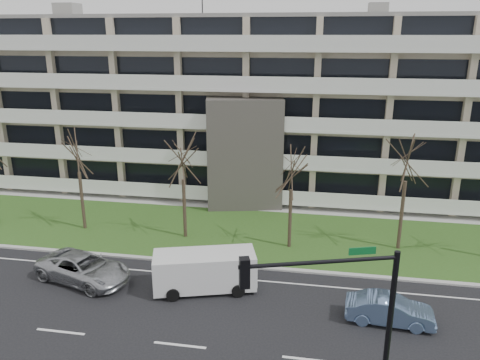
% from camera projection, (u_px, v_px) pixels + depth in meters
% --- Properties ---
extents(ground, '(160.00, 160.00, 0.00)m').
position_uv_depth(ground, '(180.00, 345.00, 21.67)').
color(ground, black).
rests_on(ground, ground).
extents(grass_verge, '(90.00, 10.00, 0.06)m').
position_uv_depth(grass_verge, '(232.00, 232.00, 33.88)').
color(grass_verge, '#2E521B').
rests_on(grass_verge, ground).
extents(curb, '(90.00, 0.35, 0.12)m').
position_uv_depth(curb, '(217.00, 264.00, 29.17)').
color(curb, '#B2B2AD').
rests_on(curb, ground).
extents(sidewalk, '(90.00, 2.00, 0.08)m').
position_uv_depth(sidewalk, '(244.00, 206.00, 39.05)').
color(sidewalk, '#B2B2AD').
rests_on(sidewalk, ground).
extents(lane_edge_line, '(90.00, 0.12, 0.01)m').
position_uv_depth(lane_edge_line, '(212.00, 276.00, 27.78)').
color(lane_edge_line, white).
rests_on(lane_edge_line, ground).
extents(apartment_building, '(60.50, 15.10, 18.75)m').
position_uv_depth(apartment_building, '(256.00, 103.00, 43.18)').
color(apartment_building, '#B8A58F').
rests_on(apartment_building, ground).
extents(silver_pickup, '(6.23, 4.15, 1.59)m').
position_uv_depth(silver_pickup, '(84.00, 268.00, 27.12)').
color(silver_pickup, '#A9ABB0').
rests_on(silver_pickup, ground).
extents(blue_sedan, '(4.39, 1.79, 1.42)m').
position_uv_depth(blue_sedan, '(390.00, 310.00, 23.19)').
color(blue_sedan, '#6582AF').
rests_on(blue_sedan, ground).
extents(white_van, '(6.00, 3.60, 2.19)m').
position_uv_depth(white_van, '(206.00, 268.00, 26.07)').
color(white_van, white).
rests_on(white_van, ground).
extents(traffic_signal, '(5.60, 2.05, 6.76)m').
position_uv_depth(traffic_signal, '(341.00, 309.00, 16.77)').
color(traffic_signal, black).
rests_on(traffic_signal, ground).
extents(tree_2, '(3.89, 3.89, 7.79)m').
position_uv_depth(tree_2, '(77.00, 149.00, 32.78)').
color(tree_2, '#382B21').
rests_on(tree_2, ground).
extents(tree_3, '(3.83, 3.83, 7.65)m').
position_uv_depth(tree_3, '(182.00, 156.00, 31.41)').
color(tree_3, '#382B21').
rests_on(tree_3, ground).
extents(tree_4, '(3.65, 3.65, 7.30)m').
position_uv_depth(tree_4, '(292.00, 166.00, 29.92)').
color(tree_4, '#382B21').
rests_on(tree_4, ground).
extents(tree_5, '(4.26, 4.26, 8.52)m').
position_uv_depth(tree_5, '(408.00, 153.00, 29.37)').
color(tree_5, '#382B21').
rests_on(tree_5, ground).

